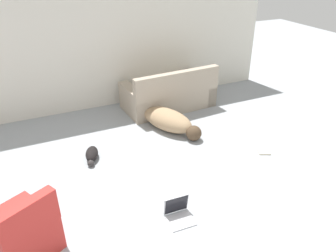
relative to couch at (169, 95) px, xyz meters
name	(u,v)px	position (x,y,z in m)	size (l,w,h in m)	color
wall_back	(87,39)	(-1.38, 0.65, 1.13)	(7.66, 0.06, 2.79)	silver
couch	(169,95)	(0.00, 0.00, 0.00)	(1.82, 1.01, 0.86)	tan
dog	(169,121)	(-0.39, -0.85, -0.09)	(0.87, 1.46, 0.36)	#A38460
cat	(92,155)	(-1.87, -1.21, -0.19)	(0.29, 0.54, 0.17)	black
laptop_open	(178,211)	(-1.20, -2.87, -0.18)	(0.32, 0.32, 0.27)	#B7B7BC
book_cream	(264,152)	(0.67, -2.18, -0.26)	(0.22, 0.20, 0.02)	beige
side_chair	(21,233)	(-2.92, -2.65, 0.01)	(0.86, 0.88, 0.80)	#B72D28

